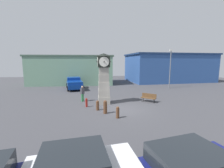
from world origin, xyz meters
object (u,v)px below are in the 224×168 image
at_px(bollard_end_row, 118,112).
at_px(bench, 149,97).
at_px(bollard_far_row, 105,107).
at_px(clock_tower, 104,78).
at_px(pedestrian_by_cars, 82,93).
at_px(street_lamp_near_road, 170,66).
at_px(bollard_mid_row, 98,105).
at_px(pickup_truck, 74,83).
at_px(bollard_near_tower, 87,102).

xyz_separation_m(bollard_end_row, bench, (4.16, 4.31, 0.06)).
relative_size(bollard_far_row, bollard_end_row, 1.24).
bearing_deg(clock_tower, pedestrian_by_cars, 154.68).
relative_size(bollard_far_row, street_lamp_near_road, 0.18).
distance_m(bollard_mid_row, pickup_truck, 11.76).
height_order(bollard_mid_row, bollard_far_row, bollard_far_row).
relative_size(bench, street_lamp_near_road, 0.25).
height_order(bollard_near_tower, bollard_far_row, bollard_far_row).
distance_m(bollard_near_tower, street_lamp_near_road, 16.36).
relative_size(pedestrian_by_cars, street_lamp_near_road, 0.27).
relative_size(bollard_far_row, pickup_truck, 0.21).
height_order(clock_tower, bollard_end_row, clock_tower).
bearing_deg(bollard_far_row, clock_tower, 87.58).
bearing_deg(bench, pedestrian_by_cars, 170.94).
height_order(bollard_end_row, pedestrian_by_cars, pedestrian_by_cars).
height_order(bollard_mid_row, pickup_truck, pickup_truck).
xyz_separation_m(bollard_near_tower, pedestrian_by_cars, (-0.51, 2.17, 0.56)).
height_order(bollard_near_tower, street_lamp_near_road, street_lamp_near_road).
bearing_deg(street_lamp_near_road, bench, -129.94).
bearing_deg(street_lamp_near_road, bollard_end_row, -131.43).
bearing_deg(pickup_truck, bollard_far_row, -71.99).
bearing_deg(bollard_end_row, bench, 46.01).
bearing_deg(bench, bollard_near_tower, -171.27).
relative_size(pickup_truck, street_lamp_near_road, 0.87).
distance_m(bollard_mid_row, bollard_end_row, 2.60).
height_order(bollard_far_row, pedestrian_by_cars, pedestrian_by_cars).
bearing_deg(clock_tower, bollard_end_row, -80.48).
relative_size(bollard_mid_row, bollard_end_row, 0.98).
xyz_separation_m(bollard_far_row, street_lamp_near_road, (11.67, 11.06, 3.09)).
height_order(clock_tower, bench, clock_tower).
bearing_deg(bollard_near_tower, bench, 8.73).
bearing_deg(bollard_mid_row, bollard_near_tower, 131.94).
relative_size(clock_tower, bollard_mid_row, 5.73).
bearing_deg(clock_tower, bollard_far_row, -92.42).
height_order(bench, street_lamp_near_road, street_lamp_near_road).
relative_size(bollard_end_row, street_lamp_near_road, 0.15).
bearing_deg(pedestrian_by_cars, bollard_mid_row, -65.02).
xyz_separation_m(bollard_end_row, pedestrian_by_cars, (-3.03, 5.46, 0.53)).
xyz_separation_m(bollard_near_tower, bollard_far_row, (1.65, -2.12, 0.14)).
bearing_deg(street_lamp_near_road, bollard_near_tower, -146.10).
bearing_deg(pedestrian_by_cars, clock_tower, -25.32).
bearing_deg(clock_tower, bench, -0.71).
bearing_deg(pedestrian_by_cars, bollard_near_tower, -76.66).
bearing_deg(bollard_mid_row, pickup_truck, 106.62).
bearing_deg(bollard_mid_row, clock_tower, 71.44).
relative_size(bollard_near_tower, bollard_far_row, 0.76).
bearing_deg(pickup_truck, bench, -45.25).
xyz_separation_m(bollard_far_row, pickup_truck, (-3.97, 12.23, 0.35)).
distance_m(bollard_end_row, pickup_truck, 14.25).
relative_size(clock_tower, pickup_truck, 0.94).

